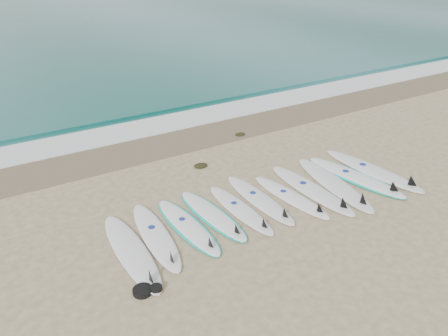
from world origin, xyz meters
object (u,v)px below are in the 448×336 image
surfboard_5 (261,200)px  leash_coil (146,290)px  surfboard_0 (132,253)px  surfboard_10 (375,171)px

surfboard_5 → leash_coil: 3.49m
surfboard_0 → surfboard_5: 3.08m
surfboard_5 → surfboard_10: size_ratio=0.84×
surfboard_0 → leash_coil: surfboard_0 is taller
surfboard_5 → surfboard_10: bearing=-5.9°
surfboard_5 → surfboard_0: bearing=-174.1°
surfboard_0 → surfboard_10: (6.26, -0.07, 0.01)m
leash_coil → surfboard_10: bearing=8.4°
surfboard_10 → leash_coil: size_ratio=6.37×
surfboard_0 → surfboard_5: size_ratio=1.08×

